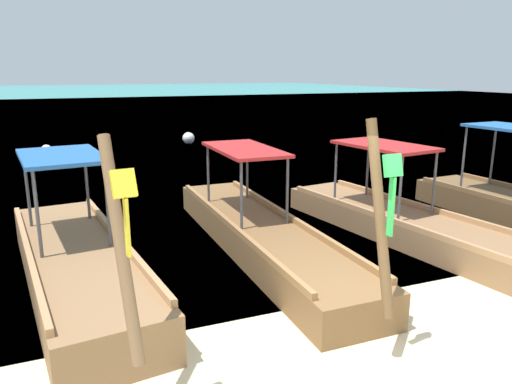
# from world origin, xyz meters

# --- Properties ---
(ground) EXTENTS (120.00, 120.00, 0.00)m
(ground) POSITION_xyz_m (0.00, 0.00, 0.00)
(ground) COLOR beige
(sea_water) EXTENTS (120.00, 120.00, 0.00)m
(sea_water) POSITION_xyz_m (0.00, 61.37, 0.00)
(sea_water) COLOR teal
(sea_water) RESTS_ON ground
(longtail_boat_yellow_ribbon) EXTENTS (2.01, 6.19, 2.62)m
(longtail_boat_yellow_ribbon) POSITION_xyz_m (-2.95, 3.21, 0.37)
(longtail_boat_yellow_ribbon) COLOR olive
(longtail_boat_yellow_ribbon) RESTS_ON ground
(longtail_boat_green_ribbon) EXTENTS (1.25, 7.07, 2.69)m
(longtail_boat_green_ribbon) POSITION_xyz_m (0.19, 3.59, 0.33)
(longtail_boat_green_ribbon) COLOR brown
(longtail_boat_green_ribbon) RESTS_ON ground
(longtail_boat_red_ribbon) EXTENTS (2.24, 6.71, 2.40)m
(longtail_boat_red_ribbon) POSITION_xyz_m (3.10, 3.13, 0.30)
(longtail_boat_red_ribbon) COLOR olive
(longtail_boat_red_ribbon) RESTS_ON ground
(mooring_buoy_near) EXTENTS (0.41, 0.41, 0.41)m
(mooring_buoy_near) POSITION_xyz_m (-3.55, 16.34, 0.21)
(mooring_buoy_near) COLOR white
(mooring_buoy_near) RESTS_ON sea_water
(mooring_buoy_far) EXTENTS (0.53, 0.53, 0.53)m
(mooring_buoy_far) POSITION_xyz_m (2.31, 17.09, 0.27)
(mooring_buoy_far) COLOR white
(mooring_buoy_far) RESTS_ON sea_water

